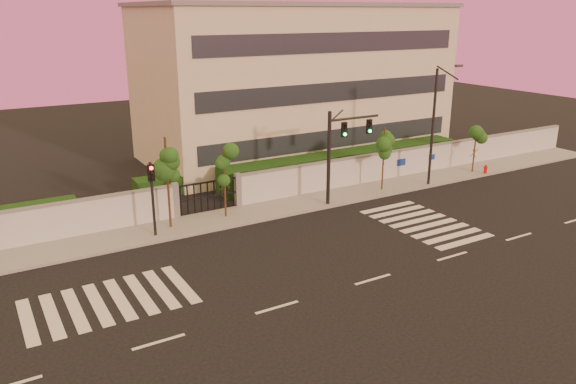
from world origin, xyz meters
The scene contains 14 objects.
ground centered at (0.00, 0.00, 0.00)m, with size 120.00×120.00×0.00m, color black.
sidewalk centered at (0.00, 10.50, 0.07)m, with size 60.00×3.00×0.15m, color gray.
perimeter_wall centered at (0.10, 12.00, 1.07)m, with size 60.00×0.36×2.20m.
hedge_row centered at (1.17, 14.74, 0.82)m, with size 41.00×4.25×1.80m.
institutional_building centered at (9.00, 21.99, 6.16)m, with size 24.40×12.40×12.25m.
road_markings centered at (-1.58, 3.76, 0.01)m, with size 57.00×7.62×0.02m.
street_tree_c centered at (-5.81, 10.64, 3.87)m, with size 1.61×1.28×5.25m.
street_tree_d centered at (-2.47, 10.61, 3.13)m, with size 1.38×1.10×4.25m.
street_tree_e centered at (8.81, 10.07, 3.23)m, with size 1.30×1.04×4.39m.
street_tree_f centered at (17.52, 10.08, 2.53)m, with size 1.34×1.07×3.43m.
traffic_signal_main centered at (4.72, 9.45, 3.76)m, with size 3.77×0.37×5.95m.
traffic_signal_secondary centered at (-6.95, 9.84, 2.66)m, with size 0.33×0.33×4.19m.
streetlight_east centered at (12.41, 9.23, 4.56)m, with size 0.50×2.03×8.44m.
fire_hydrant centered at (17.98, 9.26, 0.40)m, with size 0.31×0.30×0.79m.
Camera 1 is at (-14.99, -17.90, 11.60)m, focal length 35.00 mm.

